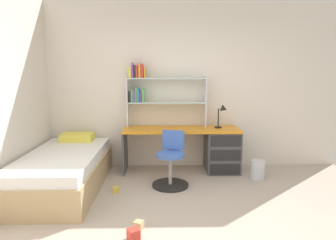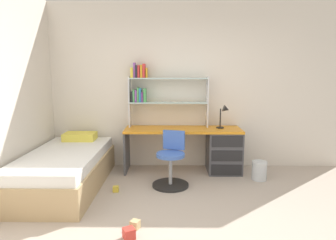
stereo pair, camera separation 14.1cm
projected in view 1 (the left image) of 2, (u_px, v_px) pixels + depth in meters
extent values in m
cube|color=#B2A393|center=(195.00, 236.00, 2.93)|extent=(5.42, 5.48, 0.02)
cube|color=silver|center=(181.00, 86.00, 4.95)|extent=(5.42, 0.06, 2.74)
cube|color=orange|center=(181.00, 130.00, 4.73)|extent=(1.86, 0.56, 0.04)
cube|color=#4C4C51|center=(222.00, 151.00, 4.80)|extent=(0.53, 0.53, 0.67)
cube|color=#4C4C51|center=(125.00, 151.00, 4.77)|extent=(0.03, 0.50, 0.67)
cube|color=black|center=(225.00, 169.00, 4.57)|extent=(0.47, 0.01, 0.17)
cube|color=black|center=(225.00, 155.00, 4.54)|extent=(0.47, 0.01, 0.17)
cube|color=black|center=(226.00, 141.00, 4.50)|extent=(0.47, 0.01, 0.17)
cube|color=silver|center=(128.00, 102.00, 4.80)|extent=(0.02, 0.22, 0.83)
cube|color=silver|center=(205.00, 102.00, 4.83)|extent=(0.02, 0.22, 0.83)
cube|color=silver|center=(167.00, 102.00, 4.81)|extent=(1.25, 0.22, 0.02)
cube|color=silver|center=(167.00, 78.00, 4.75)|extent=(1.25, 0.22, 0.02)
cube|color=#26262D|center=(130.00, 97.00, 4.79)|extent=(0.03, 0.14, 0.18)
cube|color=#4CA559|center=(132.00, 96.00, 4.78)|extent=(0.03, 0.17, 0.20)
cube|color=purple|center=(134.00, 96.00, 4.79)|extent=(0.03, 0.15, 0.20)
cube|color=#4CA559|center=(136.00, 95.00, 4.78)|extent=(0.03, 0.15, 0.23)
cube|color=#338CBF|center=(138.00, 95.00, 4.78)|extent=(0.03, 0.14, 0.22)
cube|color=purple|center=(141.00, 97.00, 4.79)|extent=(0.02, 0.17, 0.16)
cube|color=#4CA559|center=(143.00, 95.00, 4.79)|extent=(0.04, 0.16, 0.22)
cube|color=yellow|center=(130.00, 73.00, 4.72)|extent=(0.04, 0.18, 0.16)
cube|color=purple|center=(133.00, 70.00, 4.72)|extent=(0.03, 0.16, 0.24)
cube|color=#26262D|center=(135.00, 71.00, 4.72)|extent=(0.03, 0.16, 0.20)
cube|color=red|center=(137.00, 72.00, 4.72)|extent=(0.03, 0.19, 0.20)
cube|color=gold|center=(140.00, 71.00, 4.72)|extent=(0.03, 0.18, 0.20)
cube|color=red|center=(142.00, 71.00, 4.72)|extent=(0.04, 0.20, 0.22)
cube|color=gold|center=(145.00, 73.00, 4.73)|extent=(0.02, 0.15, 0.16)
cylinder|color=black|center=(218.00, 127.00, 4.78)|extent=(0.12, 0.12, 0.02)
cylinder|color=black|center=(218.00, 118.00, 4.75)|extent=(0.02, 0.02, 0.30)
cone|color=black|center=(224.00, 109.00, 4.68)|extent=(0.12, 0.11, 0.13)
cylinder|color=black|center=(170.00, 185.00, 4.19)|extent=(0.52, 0.52, 0.03)
cylinder|color=#A5A8AD|center=(170.00, 171.00, 4.16)|extent=(0.05, 0.05, 0.43)
cylinder|color=#3F66BF|center=(170.00, 155.00, 4.12)|extent=(0.40, 0.40, 0.05)
cube|color=#3F66BF|center=(173.00, 140.00, 4.27)|extent=(0.32, 0.12, 0.28)
cube|color=tan|center=(64.00, 176.00, 4.07)|extent=(1.01, 1.98, 0.37)
cube|color=white|center=(63.00, 158.00, 4.03)|extent=(0.95, 1.92, 0.14)
cube|color=#EAD84C|center=(77.00, 137.00, 4.74)|extent=(0.50, 0.32, 0.12)
cylinder|color=silver|center=(258.00, 169.00, 4.47)|extent=(0.22, 0.22, 0.28)
cube|color=tan|center=(139.00, 225.00, 3.03)|extent=(0.11, 0.11, 0.09)
cube|color=gold|center=(116.00, 190.00, 3.96)|extent=(0.08, 0.08, 0.08)
cube|color=red|center=(134.00, 234.00, 2.84)|extent=(0.14, 0.14, 0.11)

